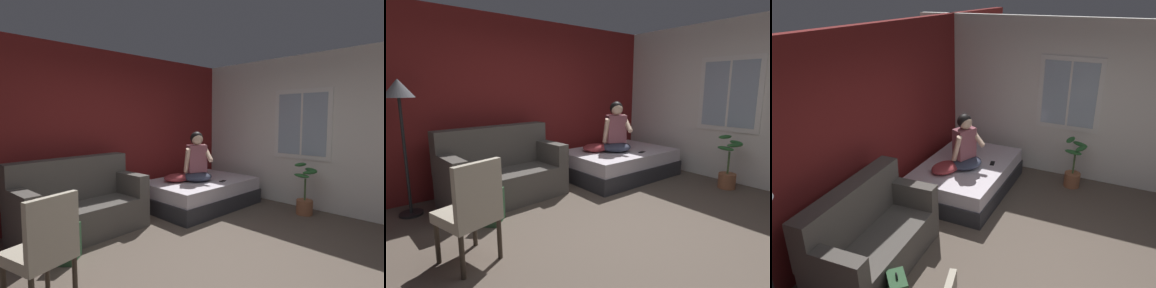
# 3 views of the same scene
# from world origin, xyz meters

# --- Properties ---
(ground_plane) EXTENTS (40.00, 40.00, 0.00)m
(ground_plane) POSITION_xyz_m (0.00, 0.00, 0.00)
(ground_plane) COLOR brown
(wall_back_accent) EXTENTS (10.71, 0.16, 2.70)m
(wall_back_accent) POSITION_xyz_m (0.00, 2.61, 1.35)
(wall_back_accent) COLOR maroon
(wall_back_accent) RESTS_ON ground
(wall_side_with_window) EXTENTS (0.19, 6.46, 2.70)m
(wall_side_with_window) POSITION_xyz_m (2.93, 0.01, 1.35)
(wall_side_with_window) COLOR silver
(wall_side_with_window) RESTS_ON ground
(bed) EXTENTS (1.95, 1.33, 0.48)m
(bed) POSITION_xyz_m (1.62, 1.71, 0.24)
(bed) COLOR #2D2D33
(bed) RESTS_ON ground
(couch) EXTENTS (1.75, 0.93, 1.04)m
(couch) POSITION_xyz_m (-0.54, 1.94, 0.39)
(couch) COLOR #514C47
(couch) RESTS_ON ground
(side_chair) EXTENTS (0.57, 0.57, 0.98)m
(side_chair) POSITION_xyz_m (-1.45, 0.58, 0.53)
(side_chair) COLOR #382D23
(side_chair) RESTS_ON ground
(person_seated) EXTENTS (0.65, 0.61, 0.88)m
(person_seated) POSITION_xyz_m (1.49, 1.67, 0.84)
(person_seated) COLOR #383D51
(person_seated) RESTS_ON bed
(backpack) EXTENTS (0.35, 0.35, 0.46)m
(backpack) POSITION_xyz_m (-0.97, 1.29, 0.19)
(backpack) COLOR #2D5133
(backpack) RESTS_ON ground
(throw_pillow) EXTENTS (0.57, 0.49, 0.14)m
(throw_pillow) POSITION_xyz_m (1.20, 1.87, 0.55)
(throw_pillow) COLOR #993338
(throw_pillow) RESTS_ON bed
(cell_phone) EXTENTS (0.16, 0.10, 0.01)m
(cell_phone) POSITION_xyz_m (1.79, 1.32, 0.48)
(cell_phone) COLOR black
(cell_phone) RESTS_ON bed
(potted_plant) EXTENTS (0.39, 0.37, 0.85)m
(potted_plant) POSITION_xyz_m (2.48, 0.14, 0.30)
(potted_plant) COLOR #995B3D
(potted_plant) RESTS_ON ground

